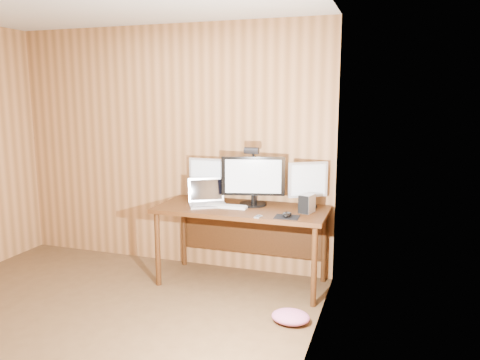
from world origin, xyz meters
The scene contains 14 objects.
room_shell centered at (0.00, 0.00, 1.25)m, with size 4.00×4.00×4.00m.
desk centered at (0.93, 1.70, 0.63)m, with size 1.60×0.70×0.75m.
monitor_center centered at (1.00, 1.75, 0.99)m, with size 0.59×0.26×0.47m.
monitor_left centered at (0.50, 1.84, 0.98)m, with size 0.37×0.18×0.42m.
monitor_right centered at (1.51, 1.83, 0.98)m, with size 0.34×0.24×0.43m.
laptop centered at (0.58, 1.64, 0.81)m, with size 0.43×0.40×0.25m.
keyboard centered at (0.79, 1.59, 0.76)m, with size 0.42×0.13×0.02m.
mousepad centered at (1.41, 1.41, 0.75)m, with size 0.21×0.17×0.00m, color black.
mouse centered at (1.41, 1.41, 0.77)m, with size 0.07×0.12×0.04m, color black.
hard_drive centered at (1.54, 1.63, 0.83)m, with size 0.14×0.17×0.17m.
phone centered at (1.18, 1.33, 0.76)m, with size 0.06×0.10×0.01m.
speaker centered at (1.51, 1.84, 0.80)m, with size 0.05×0.05×0.11m, color black.
desk_lamp centered at (1.00, 1.78, 1.12)m, with size 0.14×0.20×0.60m.
fabric_pile centered at (1.55, 0.99, 0.05)m, with size 0.31×0.25×0.10m, color #CB6291, non-canonical shape.
Camera 1 is at (2.25, -2.43, 1.77)m, focal length 35.00 mm.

